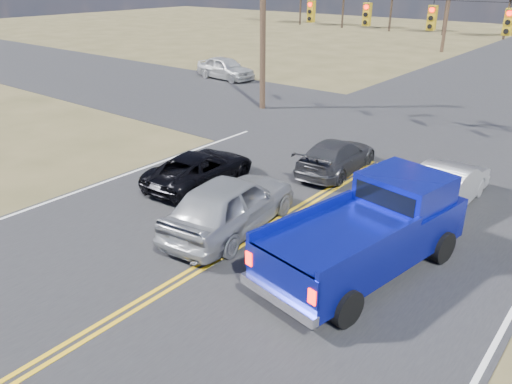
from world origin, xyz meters
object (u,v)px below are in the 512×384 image
Objects in this scene: white_car_queue at (448,184)px; cross_car_west at (225,68)px; silver_suv at (231,203)px; pickup_truck at (370,231)px; dgrey_car_queue at (336,156)px; black_suv at (201,169)px.

cross_car_west is at bearing -29.18° from white_car_queue.
white_car_queue is at bearing -114.59° from cross_car_west.
cross_car_west is (-15.49, 16.94, -0.07)m from silver_suv.
pickup_truck reaches higher than dgrey_car_queue.
black_suv is 19.51m from cross_car_west.
white_car_queue reaches higher than black_suv.
silver_suv is (-4.17, -0.58, -0.25)m from pickup_truck.
silver_suv reaches higher than white_car_queue.
cross_car_west reaches higher than white_car_queue.
cross_car_west is (-19.66, 16.37, -0.32)m from pickup_truck.
dgrey_car_queue is at bearing 136.93° from pickup_truck.
cross_car_west is (-12.39, 15.07, 0.16)m from black_suv.
cross_car_west is at bearing -55.39° from black_suv.
dgrey_car_queue is (-4.33, 0.28, -0.09)m from white_car_queue.
silver_suv is 1.08× the size of cross_car_west.
white_car_queue is (7.43, 3.93, 0.09)m from black_suv.
pickup_truck is at bearing 165.08° from black_suv.
pickup_truck is at bearing -179.64° from silver_suv.
dgrey_car_queue is at bearing -97.53° from silver_suv.
white_car_queue is 4.34m from dgrey_car_queue.
black_suv is 1.03× the size of white_car_queue.
pickup_truck is at bearing -125.02° from cross_car_west.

